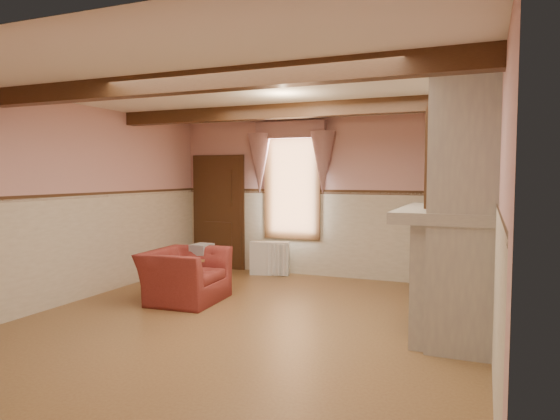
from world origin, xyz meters
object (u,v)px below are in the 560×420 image
at_px(bowl, 448,205).
at_px(mantel_clock, 453,196).
at_px(oil_lamp, 453,194).
at_px(radiator, 270,258).
at_px(armchair, 185,276).
at_px(side_table, 200,275).

relative_size(bowl, mantel_clock, 1.39).
bearing_deg(oil_lamp, radiator, 155.83).
distance_m(armchair, radiator, 2.21).
height_order(bowl, oil_lamp, oil_lamp).
height_order(armchair, bowl, bowl).
distance_m(side_table, mantel_clock, 3.84).
bearing_deg(mantel_clock, side_table, -174.61).
bearing_deg(radiator, mantel_clock, -36.01).
bearing_deg(mantel_clock, bowl, -90.00).
distance_m(side_table, oil_lamp, 3.85).
bearing_deg(side_table, bowl, -10.16).
xyz_separation_m(radiator, mantel_clock, (3.17, -1.30, 1.22)).
distance_m(armchair, bowl, 3.70).
relative_size(bowl, oil_lamp, 1.19).
xyz_separation_m(radiator, bowl, (3.17, -2.28, 1.16)).
relative_size(armchair, bowl, 3.38).
xyz_separation_m(armchair, oil_lamp, (3.54, 0.76, 1.19)).
height_order(armchair, mantel_clock, mantel_clock).
relative_size(armchair, side_table, 2.06).
relative_size(mantel_clock, oil_lamp, 0.86).
xyz_separation_m(side_table, bowl, (3.62, -0.65, 1.19)).
bearing_deg(side_table, radiator, 74.80).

